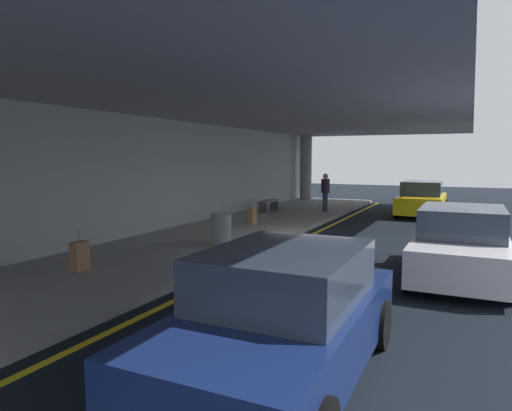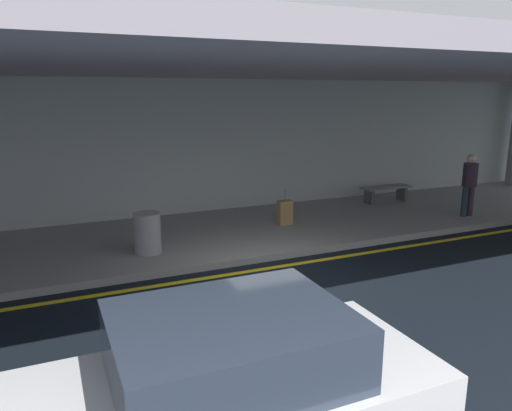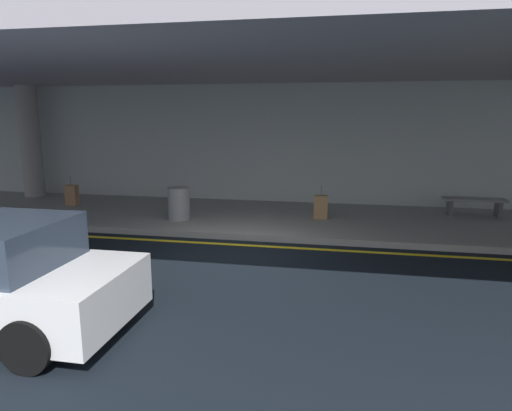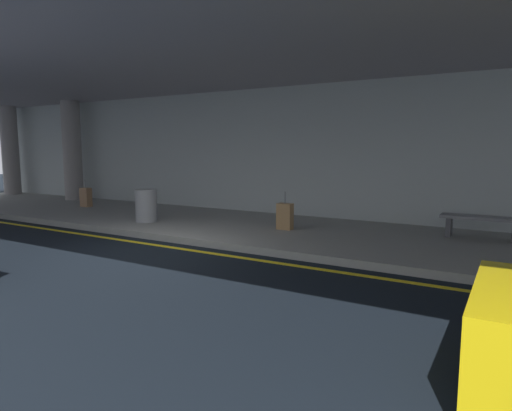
{
  "view_description": "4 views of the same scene",
  "coord_description": "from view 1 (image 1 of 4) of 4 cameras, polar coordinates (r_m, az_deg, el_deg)",
  "views": [
    {
      "loc": [
        -12.7,
        -4.02,
        2.53
      ],
      "look_at": [
        0.31,
        2.16,
        1.0
      ],
      "focal_mm": 31.84,
      "sensor_mm": 36.0,
      "label": 1
    },
    {
      "loc": [
        -3.76,
        -7.58,
        3.4
      ],
      "look_at": [
        0.62,
        2.35,
        0.88
      ],
      "focal_mm": 33.91,
      "sensor_mm": 36.0,
      "label": 2
    },
    {
      "loc": [
        2.25,
        -8.77,
        2.83
      ],
      "look_at": [
        0.27,
        1.36,
        0.77
      ],
      "focal_mm": 31.58,
      "sensor_mm": 36.0,
      "label": 3
    },
    {
      "loc": [
        6.36,
        -6.23,
        2.04
      ],
      "look_at": [
        1.17,
        2.54,
        0.73
      ],
      "focal_mm": 31.02,
      "sensor_mm": 36.0,
      "label": 4
    }
  ],
  "objects": [
    {
      "name": "car_yellow_taxi",
      "position": [
        21.04,
        20.1,
        0.73
      ],
      "size": [
        4.1,
        1.92,
        1.5
      ],
      "rotation": [
        0.0,
        0.0,
        -0.07
      ],
      "color": "yellow",
      "rests_on": "ground"
    },
    {
      "name": "car_white",
      "position": [
        10.41,
        24.35,
        -4.54
      ],
      "size": [
        4.1,
        1.92,
        1.5
      ],
      "rotation": [
        0.0,
        0.0,
        0.07
      ],
      "color": "silver",
      "rests_on": "ground"
    },
    {
      "name": "trash_bin_steel",
      "position": [
        12.56,
        -4.39,
        -2.92
      ],
      "size": [
        0.56,
        0.56,
        0.85
      ],
      "primitive_type": "cylinder",
      "color": "gray",
      "rests_on": "sidewalk"
    },
    {
      "name": "terminal_back_wall",
      "position": [
        15.79,
        -11.01,
        3.65
      ],
      "size": [
        26.0,
        0.3,
        3.8
      ],
      "primitive_type": "cube",
      "color": "#A9B2B3",
      "rests_on": "ground"
    },
    {
      "name": "suitcase_upright_primary",
      "position": [
        16.15,
        -0.52,
        -1.31
      ],
      "size": [
        0.36,
        0.22,
        0.9
      ],
      "rotation": [
        0.0,
        0.0,
        0.36
      ],
      "color": "#9C7449",
      "rests_on": "sidewalk"
    },
    {
      "name": "support_column_center",
      "position": [
        26.16,
        6.27,
        4.8
      ],
      "size": [
        0.67,
        0.67,
        3.65
      ],
      "primitive_type": "cylinder",
      "color": "gray",
      "rests_on": "sidewalk"
    },
    {
      "name": "car_navy",
      "position": [
        5.34,
        3.41,
        -13.84
      ],
      "size": [
        4.1,
        1.92,
        1.5
      ],
      "rotation": [
        0.0,
        0.0,
        3.08
      ],
      "color": "navy",
      "rests_on": "ground"
    },
    {
      "name": "traveler_with_luggage",
      "position": [
        20.24,
        8.7,
        1.97
      ],
      "size": [
        0.38,
        0.38,
        1.68
      ],
      "rotation": [
        0.0,
        0.0,
        5.74
      ],
      "color": "#233040",
      "rests_on": "sidewalk"
    },
    {
      "name": "ceiling_overhang",
      "position": [
        14.39,
        -2.14,
        11.71
      ],
      "size": [
        28.0,
        13.2,
        0.3
      ],
      "primitive_type": "cube",
      "color": "#9C96A0",
      "rests_on": "support_column_far_left"
    },
    {
      "name": "ground_plane",
      "position": [
        13.56,
        7.75,
        -4.76
      ],
      "size": [
        60.0,
        60.0,
        0.0
      ],
      "primitive_type": "plane",
      "color": "black"
    },
    {
      "name": "bench_metal",
      "position": [
        20.28,
        1.64,
        0.31
      ],
      "size": [
        1.6,
        0.5,
        0.48
      ],
      "color": "slate",
      "rests_on": "sidewalk"
    },
    {
      "name": "lane_stripe_yellow",
      "position": [
        13.76,
        5.2,
        -4.55
      ],
      "size": [
        26.0,
        0.14,
        0.01
      ],
      "primitive_type": "cube",
      "color": "yellow",
      "rests_on": "ground"
    },
    {
      "name": "suitcase_upright_secondary",
      "position": [
        10.29,
        -21.29,
        -5.95
      ],
      "size": [
        0.36,
        0.22,
        0.9
      ],
      "rotation": [
        0.0,
        0.0,
        0.15
      ],
      "color": "#9B724F",
      "rests_on": "sidewalk"
    },
    {
      "name": "sidewalk",
      "position": [
        14.76,
        -3.8,
        -3.53
      ],
      "size": [
        26.0,
        4.2,
        0.15
      ],
      "primitive_type": "cube",
      "color": "gray",
      "rests_on": "ground"
    }
  ]
}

